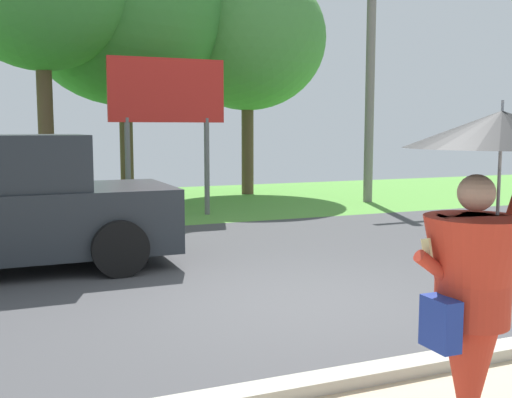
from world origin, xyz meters
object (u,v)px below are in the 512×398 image
at_px(monk_pedestrian, 480,264).
at_px(tree_left_far, 247,39).
at_px(roadside_billboard, 167,102).
at_px(utility_pole, 370,80).
at_px(tree_right_far, 123,13).

distance_m(monk_pedestrian, tree_left_far, 15.31).
bearing_deg(tree_left_far, roadside_billboard, -132.02).
relative_size(monk_pedestrian, utility_pole, 0.35).
height_order(roadside_billboard, tree_right_far, tree_right_far).
relative_size(utility_pole, roadside_billboard, 1.76).
bearing_deg(utility_pole, tree_left_far, 125.68).
bearing_deg(tree_right_far, monk_pedestrian, -92.30).
bearing_deg(utility_pole, roadside_billboard, -173.29).
xyz_separation_m(monk_pedestrian, tree_right_far, (0.57, 14.15, 3.89)).
relative_size(roadside_billboard, tree_right_far, 0.46).
distance_m(utility_pole, roadside_billboard, 5.74).
bearing_deg(tree_right_far, utility_pole, -26.63).
relative_size(monk_pedestrian, tree_left_far, 0.32).
bearing_deg(roadside_billboard, utility_pole, 6.71).
height_order(monk_pedestrian, tree_left_far, tree_left_far).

